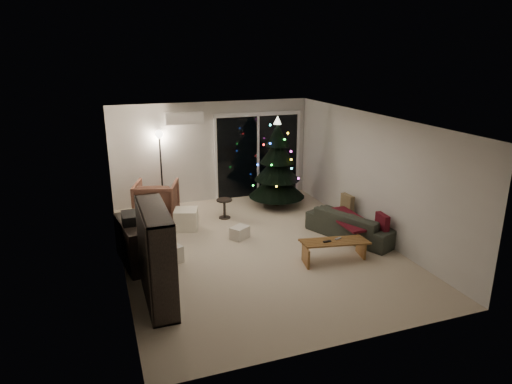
% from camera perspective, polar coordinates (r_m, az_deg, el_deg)
% --- Properties ---
extents(room, '(6.50, 7.51, 2.60)m').
position_cam_1_polar(room, '(10.08, -0.38, 1.91)').
color(room, beige).
rests_on(room, ground).
extents(bookshelf, '(0.39, 1.50, 1.50)m').
position_cam_1_polar(bookshelf, '(7.03, -13.86, -7.98)').
color(bookshelf, black).
rests_on(bookshelf, floor).
extents(media_cabinet, '(0.65, 1.33, 0.80)m').
position_cam_1_polar(media_cabinet, '(8.47, -14.77, -6.18)').
color(media_cabinet, black).
rests_on(media_cabinet, floor).
extents(stereo, '(0.40, 0.48, 0.17)m').
position_cam_1_polar(stereo, '(8.29, -15.03, -3.11)').
color(stereo, black).
rests_on(stereo, media_cabinet).
extents(armchair, '(1.17, 1.19, 0.86)m').
position_cam_1_polar(armchair, '(10.65, -12.32, -0.94)').
color(armchair, brown).
rests_on(armchair, floor).
extents(ottoman, '(0.61, 0.61, 0.44)m').
position_cam_1_polar(ottoman, '(9.94, -8.73, -3.36)').
color(ottoman, white).
rests_on(ottoman, floor).
extents(cardboard_box_a, '(0.53, 0.47, 0.31)m').
position_cam_1_polar(cardboard_box_a, '(8.46, -10.82, -7.72)').
color(cardboard_box_a, silver).
rests_on(cardboard_box_a, floor).
extents(cardboard_box_b, '(0.45, 0.42, 0.25)m').
position_cam_1_polar(cardboard_box_b, '(9.36, -2.04, -5.09)').
color(cardboard_box_b, silver).
rests_on(cardboard_box_b, floor).
extents(side_table, '(0.46, 0.46, 0.45)m').
position_cam_1_polar(side_table, '(10.46, -3.96, -2.09)').
color(side_table, black).
rests_on(side_table, floor).
extents(floor_lamp, '(0.29, 0.29, 1.83)m').
position_cam_1_polar(floor_lamp, '(11.26, -11.74, 2.65)').
color(floor_lamp, black).
rests_on(floor_lamp, floor).
extents(sofa, '(1.45, 2.05, 0.56)m').
position_cam_1_polar(sofa, '(9.58, 11.96, -3.95)').
color(sofa, '#3C3F37').
rests_on(sofa, floor).
extents(sofa_throw, '(0.60, 1.38, 0.05)m').
position_cam_1_polar(sofa_throw, '(9.49, 11.49, -3.33)').
color(sofa_throw, '#3E0E10').
rests_on(sofa_throw, sofa).
extents(cushion_a, '(0.14, 0.38, 0.37)m').
position_cam_1_polar(cushion_a, '(10.15, 11.35, -1.34)').
color(cushion_a, olive).
rests_on(cushion_a, sofa).
extents(cushion_b, '(0.14, 0.37, 0.37)m').
position_cam_1_polar(cushion_b, '(9.13, 15.50, -3.78)').
color(cushion_b, '#3E0E10').
rests_on(cushion_b, sofa).
extents(coffee_table, '(1.26, 0.64, 0.38)m').
position_cam_1_polar(coffee_table, '(8.53, 9.72, -7.21)').
color(coffee_table, '#98602E').
rests_on(coffee_table, floor).
extents(remote_a, '(0.15, 0.05, 0.02)m').
position_cam_1_polar(remote_a, '(8.38, 8.89, -6.12)').
color(remote_a, black).
rests_on(remote_a, coffee_table).
extents(remote_b, '(0.15, 0.09, 0.02)m').
position_cam_1_polar(remote_b, '(8.53, 10.22, -5.74)').
color(remote_b, slate).
rests_on(remote_b, coffee_table).
extents(christmas_tree, '(1.68, 1.68, 2.22)m').
position_cam_1_polar(christmas_tree, '(11.03, 2.66, 3.74)').
color(christmas_tree, black).
rests_on(christmas_tree, floor).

